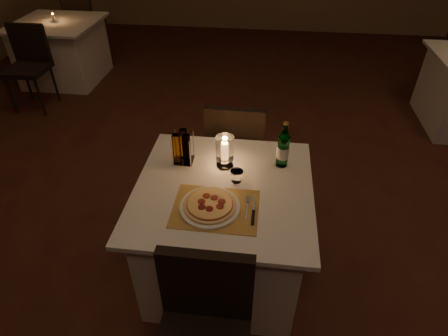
# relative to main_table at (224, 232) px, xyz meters

# --- Properties ---
(floor) EXTENTS (8.00, 10.00, 0.02)m
(floor) POSITION_rel_main_table_xyz_m (0.27, 0.24, -0.38)
(floor) COLOR #441F15
(floor) RESTS_ON ground
(main_table) EXTENTS (1.00, 1.00, 0.74)m
(main_table) POSITION_rel_main_table_xyz_m (0.00, 0.00, 0.00)
(main_table) COLOR silver
(main_table) RESTS_ON ground
(chair_near) EXTENTS (0.42, 0.42, 0.90)m
(chair_near) POSITION_rel_main_table_xyz_m (0.00, -0.71, 0.18)
(chair_near) COLOR black
(chair_near) RESTS_ON ground
(chair_far) EXTENTS (0.42, 0.42, 0.90)m
(chair_far) POSITION_rel_main_table_xyz_m (0.00, 0.71, 0.18)
(chair_far) COLOR black
(chair_far) RESTS_ON ground
(placemat) EXTENTS (0.45, 0.34, 0.00)m
(placemat) POSITION_rel_main_table_xyz_m (-0.02, -0.18, 0.37)
(placemat) COLOR #B5873F
(placemat) RESTS_ON main_table
(plate) EXTENTS (0.32, 0.32, 0.01)m
(plate) POSITION_rel_main_table_xyz_m (-0.05, -0.18, 0.38)
(plate) COLOR white
(plate) RESTS_ON placemat
(pizza) EXTENTS (0.28, 0.28, 0.02)m
(pizza) POSITION_rel_main_table_xyz_m (-0.05, -0.18, 0.39)
(pizza) COLOR #D8B77F
(pizza) RESTS_ON plate
(fork) EXTENTS (0.02, 0.18, 0.00)m
(fork) POSITION_rel_main_table_xyz_m (0.15, -0.15, 0.37)
(fork) COLOR silver
(fork) RESTS_ON placemat
(knife) EXTENTS (0.02, 0.22, 0.01)m
(knife) POSITION_rel_main_table_xyz_m (0.18, -0.21, 0.37)
(knife) COLOR black
(knife) RESTS_ON placemat
(tumbler) EXTENTS (0.07, 0.07, 0.07)m
(tumbler) POSITION_rel_main_table_xyz_m (0.07, 0.06, 0.40)
(tumbler) COLOR white
(tumbler) RESTS_ON main_table
(water_bottle) EXTENTS (0.07, 0.07, 0.30)m
(water_bottle) POSITION_rel_main_table_xyz_m (0.32, 0.25, 0.49)
(water_bottle) COLOR #5CAC6C
(water_bottle) RESTS_ON main_table
(hurricane_candle) EXTENTS (0.11, 0.11, 0.20)m
(hurricane_candle) POSITION_rel_main_table_xyz_m (-0.02, 0.20, 0.49)
(hurricane_candle) COLOR white
(hurricane_candle) RESTS_ON main_table
(cruet_caddy) EXTENTS (0.12, 0.12, 0.21)m
(cruet_caddy) POSITION_rel_main_table_xyz_m (-0.27, 0.21, 0.46)
(cruet_caddy) COLOR white
(cruet_caddy) RESTS_ON main_table
(neighbor_table_left) EXTENTS (1.00, 1.00, 0.74)m
(neighbor_table_left) POSITION_rel_main_table_xyz_m (-2.43, 2.83, 0.00)
(neighbor_table_left) COLOR silver
(neighbor_table_left) RESTS_ON ground
(neighbor_chair_la) EXTENTS (0.42, 0.42, 0.90)m
(neighbor_chair_la) POSITION_rel_main_table_xyz_m (-2.43, 2.12, 0.18)
(neighbor_chair_la) COLOR black
(neighbor_chair_la) RESTS_ON ground
(neighbor_chair_lb) EXTENTS (0.42, 0.42, 0.90)m
(neighbor_chair_lb) POSITION_rel_main_table_xyz_m (-2.43, 3.54, 0.18)
(neighbor_chair_lb) COLOR black
(neighbor_chair_lb) RESTS_ON ground
(neighbor_candle_left) EXTENTS (0.03, 0.03, 0.11)m
(neighbor_candle_left) POSITION_rel_main_table_xyz_m (-2.43, 2.83, 0.41)
(neighbor_candle_left) COLOR white
(neighbor_candle_left) RESTS_ON neighbor_table_left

